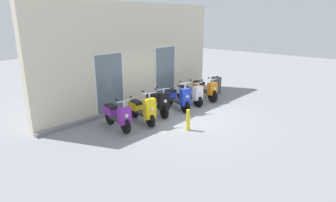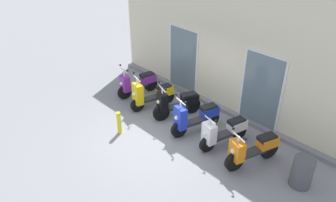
# 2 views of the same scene
# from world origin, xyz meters

# --- Properties ---
(ground_plane) EXTENTS (40.00, 40.00, 0.00)m
(ground_plane) POSITION_xyz_m (0.00, 0.00, 0.00)
(ground_plane) COLOR gray
(storefront_facade) EXTENTS (9.05, 0.50, 4.10)m
(storefront_facade) POSITION_xyz_m (0.00, 2.53, 1.98)
(storefront_facade) COLOR beige
(storefront_facade) RESTS_ON ground_plane
(scooter_purple) EXTENTS (0.62, 1.54, 1.19)m
(scooter_purple) POSITION_xyz_m (-2.38, 0.97, 0.47)
(scooter_purple) COLOR black
(scooter_purple) RESTS_ON ground_plane
(scooter_yellow) EXTENTS (0.71, 1.56, 1.29)m
(scooter_yellow) POSITION_xyz_m (-1.41, 0.78, 0.47)
(scooter_yellow) COLOR black
(scooter_yellow) RESTS_ON ground_plane
(scooter_black) EXTENTS (0.82, 1.54, 1.22)m
(scooter_black) POSITION_xyz_m (-0.45, 0.96, 0.49)
(scooter_black) COLOR black
(scooter_black) RESTS_ON ground_plane
(scooter_blue) EXTENTS (0.72, 1.61, 1.29)m
(scooter_blue) POSITION_xyz_m (0.49, 0.78, 0.50)
(scooter_blue) COLOR black
(scooter_blue) RESTS_ON ground_plane
(scooter_white) EXTENTS (0.67, 1.55, 1.12)m
(scooter_white) POSITION_xyz_m (1.45, 0.89, 0.44)
(scooter_white) COLOR black
(scooter_white) RESTS_ON ground_plane
(scooter_orange) EXTENTS (0.76, 1.59, 1.12)m
(scooter_orange) POSITION_xyz_m (2.44, 0.80, 0.46)
(scooter_orange) COLOR black
(scooter_orange) RESTS_ON ground_plane
(trash_bin) EXTENTS (0.49, 0.49, 0.77)m
(trash_bin) POSITION_xyz_m (3.67, 0.98, 0.39)
(trash_bin) COLOR #4C4C51
(trash_bin) RESTS_ON ground_plane
(curb_bollard) EXTENTS (0.12, 0.12, 0.70)m
(curb_bollard) POSITION_xyz_m (-0.95, -0.86, 0.35)
(curb_bollard) COLOR yellow
(curb_bollard) RESTS_ON ground_plane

